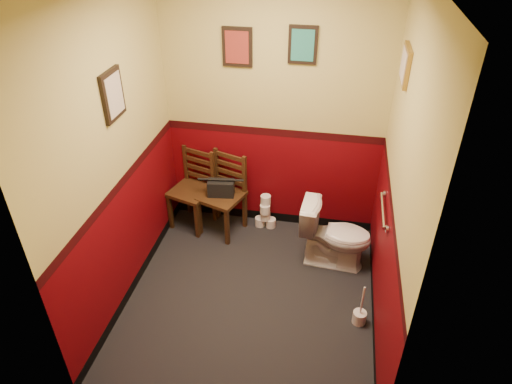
% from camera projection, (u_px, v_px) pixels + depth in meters
% --- Properties ---
extents(floor, '(2.20, 2.40, 0.00)m').
position_uv_depth(floor, '(251.00, 296.00, 4.23)').
color(floor, black).
rests_on(floor, ground).
extents(wall_back, '(2.20, 0.00, 2.70)m').
position_uv_depth(wall_back, '(274.00, 110.00, 4.47)').
color(wall_back, '#550409').
rests_on(wall_back, ground).
extents(wall_front, '(2.20, 0.00, 2.70)m').
position_uv_depth(wall_front, '(207.00, 282.00, 2.51)').
color(wall_front, '#550409').
rests_on(wall_front, ground).
extents(wall_left, '(0.00, 2.40, 2.70)m').
position_uv_depth(wall_left, '(116.00, 159.00, 3.66)').
color(wall_left, '#550409').
rests_on(wall_left, ground).
extents(wall_right, '(0.00, 2.40, 2.70)m').
position_uv_depth(wall_right, '(398.00, 186.00, 3.32)').
color(wall_right, '#550409').
rests_on(wall_right, ground).
extents(grab_bar, '(0.05, 0.56, 0.06)m').
position_uv_depth(grab_bar, '(384.00, 210.00, 3.75)').
color(grab_bar, silver).
rests_on(grab_bar, wall_right).
extents(framed_print_back_a, '(0.28, 0.04, 0.36)m').
position_uv_depth(framed_print_back_a, '(237.00, 47.00, 4.18)').
color(framed_print_back_a, black).
rests_on(framed_print_back_a, wall_back).
extents(framed_print_back_b, '(0.26, 0.04, 0.34)m').
position_uv_depth(framed_print_back_b, '(303.00, 45.00, 4.06)').
color(framed_print_back_b, black).
rests_on(framed_print_back_b, wall_back).
extents(framed_print_left, '(0.04, 0.30, 0.38)m').
position_uv_depth(framed_print_left, '(113.00, 95.00, 3.46)').
color(framed_print_left, black).
rests_on(framed_print_left, wall_left).
extents(framed_print_right, '(0.04, 0.34, 0.28)m').
position_uv_depth(framed_print_right, '(405.00, 65.00, 3.43)').
color(framed_print_right, olive).
rests_on(framed_print_right, wall_right).
extents(toilet, '(0.72, 0.44, 0.68)m').
position_uv_depth(toilet, '(335.00, 235.00, 4.44)').
color(toilet, white).
rests_on(toilet, floor).
extents(toilet_brush, '(0.12, 0.12, 0.42)m').
position_uv_depth(toilet_brush, '(359.00, 317.00, 3.94)').
color(toilet_brush, silver).
rests_on(toilet_brush, floor).
extents(chair_left, '(0.51, 0.51, 0.87)m').
position_uv_depth(chair_left, '(193.00, 189.00, 4.95)').
color(chair_left, '#462A15').
rests_on(chair_left, floor).
extents(chair_right, '(0.53, 0.53, 0.89)m').
position_uv_depth(chair_right, '(224.00, 194.00, 4.85)').
color(chair_right, '#462A15').
rests_on(chair_right, floor).
extents(handbag, '(0.29, 0.17, 0.20)m').
position_uv_depth(handbag, '(221.00, 188.00, 4.77)').
color(handbag, black).
rests_on(handbag, chair_right).
extents(tp_stack, '(0.23, 0.14, 0.40)m').
position_uv_depth(tp_stack, '(265.00, 214.00, 5.03)').
color(tp_stack, silver).
rests_on(tp_stack, floor).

